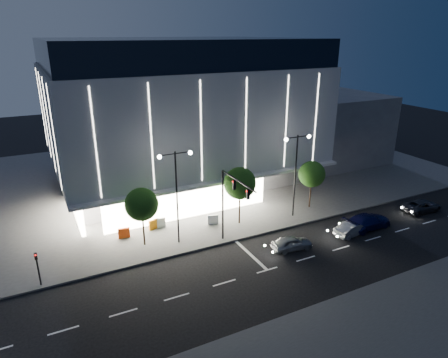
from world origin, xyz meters
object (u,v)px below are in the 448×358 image
car_fourth (422,206)px  barrier_a (124,233)px  traffic_mast (230,197)px  car_lead (292,243)px  ped_signal_far (37,265)px  tree_mid (240,185)px  street_lamp_west (176,184)px  street_lamp_east (296,164)px  car_third (367,221)px  barrier_d (213,220)px  tree_left (142,206)px  tree_right (312,176)px  barrier_c (154,224)px  barrier_b (160,223)px  car_second (353,228)px

car_fourth → barrier_a: car_fourth is taller
traffic_mast → car_lead: bearing=-31.4°
ped_signal_far → car_fourth: size_ratio=0.66×
ped_signal_far → tree_mid: (19.03, 2.52, 2.45)m
street_lamp_west → street_lamp_east: (13.00, 0.00, 0.00)m
traffic_mast → car_fourth: size_ratio=1.56×
car_lead → car_third: bearing=-82.6°
traffic_mast → barrier_d: traffic_mast is taller
tree_left → barrier_d: 8.23m
traffic_mast → street_lamp_east: street_lamp_east is taller
ped_signal_far → barrier_a: 9.02m
car_third → car_lead: bearing=87.2°
tree_right → car_third: bearing=-72.7°
barrier_a → barrier_d: 8.91m
ped_signal_far → barrier_c: bearing=25.6°
tree_mid → barrier_b: tree_mid is taller
car_fourth → barrier_a: (-30.91, 8.40, 0.02)m
street_lamp_west → tree_left: bearing=161.1°
car_lead → barrier_b: 13.26m
tree_right → barrier_d: size_ratio=5.01×
street_lamp_west → barrier_c: 6.56m
tree_mid → barrier_c: size_ratio=5.59×
barrier_b → barrier_d: size_ratio=1.00×
car_fourth → barrier_b: (-27.17, 8.95, 0.02)m
barrier_c → barrier_d: same height
street_lamp_east → car_second: 8.44m
barrier_a → tree_mid: bearing=-4.0°
barrier_d → car_lead: bearing=-42.2°
traffic_mast → car_third: bearing=-11.7°
traffic_mast → barrier_b: bearing=126.1°
traffic_mast → barrier_a: 11.09m
street_lamp_west → barrier_b: 6.50m
street_lamp_west → barrier_d: size_ratio=8.18×
street_lamp_east → car_fourth: size_ratio=1.98×
street_lamp_west → street_lamp_east: size_ratio=1.00×
tree_mid → barrier_c: 9.44m
barrier_a → barrier_d: same height
street_lamp_east → tree_right: size_ratio=1.63×
street_lamp_east → car_third: size_ratio=1.69×
car_second → car_third: size_ratio=0.76×
tree_right → barrier_a: size_ratio=5.01×
car_third → barrier_a: 24.09m
street_lamp_east → car_lead: 8.78m
car_fourth → barrier_d: car_fourth is taller
tree_right → barrier_c: tree_right is taller
ped_signal_far → car_fourth: (38.54, -3.75, -1.26)m
street_lamp_east → ped_signal_far: size_ratio=3.00×
tree_left → car_lead: tree_left is taller
street_lamp_west → tree_mid: size_ratio=1.46×
street_lamp_west → ped_signal_far: (-12.00, -1.50, -4.07)m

